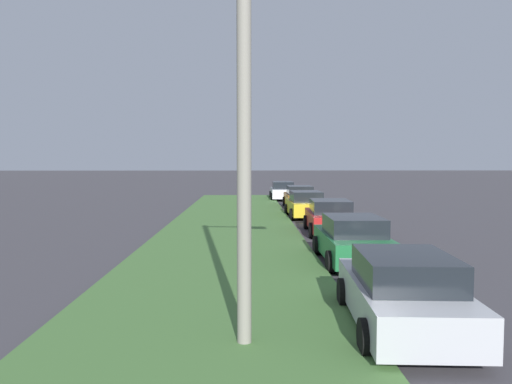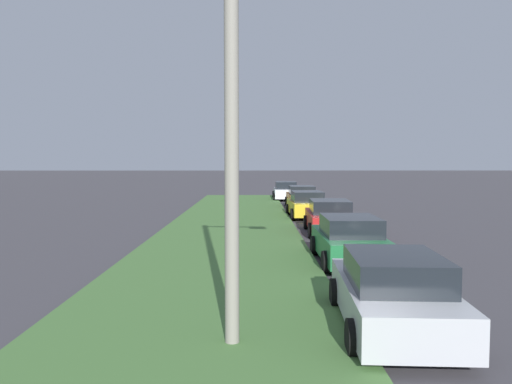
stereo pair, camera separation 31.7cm
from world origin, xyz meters
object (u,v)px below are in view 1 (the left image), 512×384
(parked_car_red, at_px, (330,217))
(parked_car_yellow, at_px, (305,205))
(parked_car_silver, at_px, (403,293))
(parked_car_green, at_px, (353,240))
(streetlight, at_px, (266,85))
(parked_car_white, at_px, (283,191))
(parked_car_orange, at_px, (299,197))

(parked_car_red, height_order, parked_car_yellow, same)
(parked_car_yellow, bearing_deg, parked_car_silver, 177.42)
(parked_car_green, bearing_deg, parked_car_yellow, -0.02)
(parked_car_red, relative_size, parked_car_yellow, 1.00)
(parked_car_silver, bearing_deg, parked_car_yellow, 2.19)
(parked_car_silver, xyz_separation_m, parked_car_red, (12.27, -0.69, 0.00))
(parked_car_red, xyz_separation_m, streetlight, (-13.16, 3.28, 3.67))
(parked_car_green, relative_size, parked_car_red, 0.99)
(parked_car_white, bearing_deg, parked_car_silver, -179.24)
(parked_car_green, height_order, streetlight, streetlight)
(parked_car_orange, xyz_separation_m, parked_car_white, (6.46, 0.65, 0.00))
(parked_car_orange, distance_m, parked_car_white, 6.50)
(parked_car_white, xyz_separation_m, streetlight, (-31.38, 2.54, 3.67))
(streetlight, bearing_deg, parked_car_green, -22.98)
(parked_car_silver, distance_m, parked_car_orange, 24.04)
(parked_car_yellow, height_order, streetlight, streetlight)
(parked_car_white, relative_size, streetlight, 0.58)
(parked_car_red, bearing_deg, streetlight, 168.07)
(parked_car_silver, relative_size, parked_car_red, 1.01)
(parked_car_red, xyz_separation_m, parked_car_orange, (11.76, 0.08, 0.00))
(streetlight, bearing_deg, parked_car_silver, -71.05)
(parked_car_yellow, xyz_separation_m, parked_car_orange, (5.74, -0.27, 0.00))
(parked_car_silver, distance_m, parked_car_yellow, 18.29)
(parked_car_silver, distance_m, parked_car_green, 6.04)
(parked_car_green, distance_m, streetlight, 8.37)
(parked_car_yellow, distance_m, parked_car_orange, 5.75)
(parked_car_orange, height_order, parked_car_white, same)
(parked_car_yellow, relative_size, parked_car_white, 1.01)
(parked_car_red, xyz_separation_m, parked_car_yellow, (6.01, 0.35, 0.00))
(parked_car_red, distance_m, streetlight, 14.05)
(parked_car_yellow, xyz_separation_m, parked_car_white, (12.21, 0.39, 0.00))
(parked_car_green, xyz_separation_m, parked_car_red, (6.24, -0.34, 0.00))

